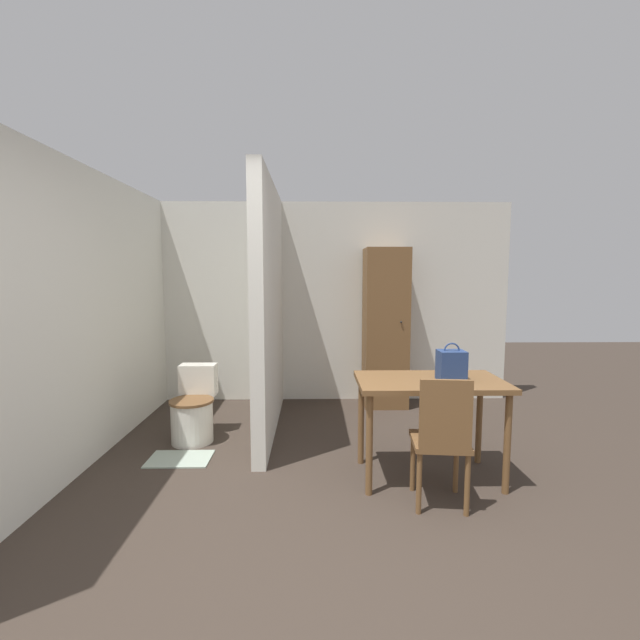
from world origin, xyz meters
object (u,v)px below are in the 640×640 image
object	(u,v)px
dining_table	(430,392)
wooden_cabinet	(385,328)
toilet	(194,410)
wooden_chair	(442,438)
handbag	(451,365)

from	to	relation	value
dining_table	wooden_cabinet	size ratio (longest dim) A/B	0.59
toilet	wooden_cabinet	distance (m)	2.41
toilet	wooden_chair	bearing A→B (deg)	-31.96
dining_table	toilet	distance (m)	2.26
wooden_chair	toilet	world-z (taller)	wooden_chair
toilet	handbag	size ratio (longest dim) A/B	2.39
dining_table	toilet	world-z (taller)	dining_table
toilet	wooden_cabinet	bearing A→B (deg)	28.20
wooden_chair	handbag	xyz separation A→B (m)	(0.19, 0.41, 0.41)
wooden_chair	toilet	bearing A→B (deg)	153.70
toilet	handbag	xyz separation A→B (m)	(2.21, -0.86, 0.62)
wooden_cabinet	handbag	bearing A→B (deg)	-84.89
dining_table	toilet	xyz separation A→B (m)	(-2.07, 0.82, -0.40)
wooden_cabinet	wooden_chair	bearing A→B (deg)	-90.26
toilet	handbag	bearing A→B (deg)	-21.19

